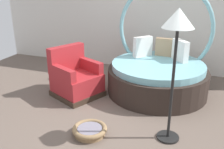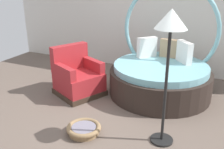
% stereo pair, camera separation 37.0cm
% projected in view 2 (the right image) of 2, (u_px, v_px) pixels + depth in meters
% --- Properties ---
extents(ground_plane, '(8.00, 8.00, 0.02)m').
position_uv_depth(ground_plane, '(113.00, 115.00, 4.28)').
color(ground_plane, '#66564C').
extents(back_wall, '(8.00, 0.12, 3.19)m').
position_uv_depth(back_wall, '(158.00, 4.00, 5.85)').
color(back_wall, silver).
rests_on(back_wall, ground_plane).
extents(round_daybed, '(1.95, 1.95, 2.13)m').
position_uv_depth(round_daybed, '(161.00, 73.00, 4.95)').
color(round_daybed, '#2D231E').
rests_on(round_daybed, ground_plane).
extents(red_armchair, '(1.07, 1.07, 0.94)m').
position_uv_depth(red_armchair, '(77.00, 78.00, 4.94)').
color(red_armchair, '#38281E').
rests_on(red_armchair, ground_plane).
extents(pet_basket, '(0.51, 0.51, 0.13)m').
position_uv_depth(pet_basket, '(84.00, 129.00, 3.72)').
color(pet_basket, '#8E704C').
rests_on(pet_basket, ground_plane).
extents(floor_lamp, '(0.40, 0.40, 1.82)m').
position_uv_depth(floor_lamp, '(170.00, 33.00, 3.04)').
color(floor_lamp, black).
rests_on(floor_lamp, ground_plane).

